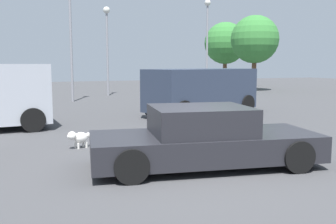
% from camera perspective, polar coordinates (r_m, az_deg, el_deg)
% --- Properties ---
extents(ground_plane, '(80.00, 80.00, 0.00)m').
position_cam_1_polar(ground_plane, '(7.90, 4.35, -8.32)').
color(ground_plane, '#424244').
extents(sedan_foreground, '(4.90, 2.59, 1.25)m').
position_cam_1_polar(sedan_foreground, '(7.90, 5.34, -4.04)').
color(sedan_foreground, '#232328').
rests_on(sedan_foreground, ground_plane).
extents(dog, '(0.62, 0.38, 0.45)m').
position_cam_1_polar(dog, '(9.85, -13.23, -3.71)').
color(dog, white).
rests_on(dog, ground_plane).
extents(suv_dark, '(5.25, 3.32, 1.91)m').
position_cam_1_polar(suv_dark, '(15.72, 5.08, 3.31)').
color(suv_dark, '#2D384C').
rests_on(suv_dark, ground_plane).
extents(light_post_near, '(0.44, 0.44, 7.54)m').
position_cam_1_polar(light_post_near, '(22.21, -14.46, 14.47)').
color(light_post_near, gray).
rests_on(light_post_near, ground_plane).
extents(light_post_mid, '(0.44, 0.44, 6.70)m').
position_cam_1_polar(light_post_mid, '(28.36, 5.90, 12.04)').
color(light_post_mid, gray).
rests_on(light_post_mid, ground_plane).
extents(light_post_far, '(0.44, 0.44, 5.82)m').
position_cam_1_polar(light_post_far, '(25.83, -9.12, 11.32)').
color(light_post_far, gray).
rests_on(light_post_far, ground_plane).
extents(tree_back_left, '(3.73, 3.73, 5.88)m').
position_cam_1_polar(tree_back_left, '(30.99, 12.86, 10.53)').
color(tree_back_left, brown).
rests_on(tree_back_left, ground_plane).
extents(tree_back_center, '(3.98, 3.98, 6.08)m').
position_cam_1_polar(tree_back_center, '(37.41, 8.57, 10.14)').
color(tree_back_center, brown).
rests_on(tree_back_center, ground_plane).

